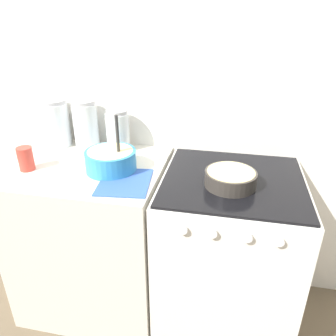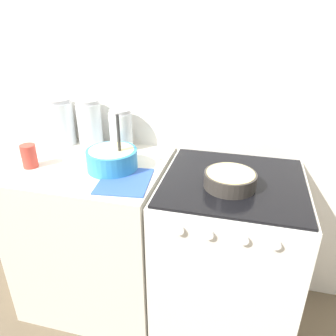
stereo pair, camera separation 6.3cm
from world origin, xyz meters
name	(u,v)px [view 1 (the left image)]	position (x,y,z in m)	size (l,w,h in m)	color
wall_back	(174,97)	(0.00, 0.69, 1.20)	(4.57, 0.05, 2.40)	white
countertop_cabinet	(95,236)	(-0.39, 0.33, 0.45)	(0.79, 0.66, 0.91)	silver
stove	(226,253)	(0.36, 0.33, 0.45)	(0.69, 0.68, 0.91)	white
mixing_bowl	(111,159)	(-0.25, 0.30, 0.97)	(0.25, 0.25, 0.29)	#338CBF
baking_pan	(230,178)	(0.34, 0.26, 0.95)	(0.24, 0.24, 0.07)	#38332D
storage_jar_left	(56,126)	(-0.68, 0.56, 1.02)	(0.16, 0.16, 0.27)	silver
storage_jar_middle	(86,128)	(-0.49, 0.56, 1.03)	(0.14, 0.14, 0.28)	silver
storage_jar_right	(118,133)	(-0.30, 0.56, 1.01)	(0.13, 0.13, 0.23)	silver
tin_can	(26,159)	(-0.66, 0.22, 0.97)	(0.08, 0.08, 0.12)	#CC3F33
recipe_page	(125,182)	(-0.14, 0.19, 0.91)	(0.26, 0.30, 0.01)	#3359B2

